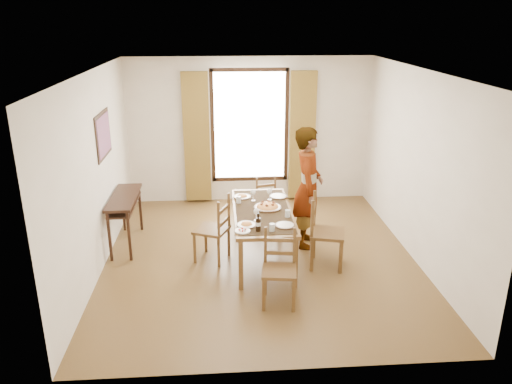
{
  "coord_description": "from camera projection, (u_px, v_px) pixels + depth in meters",
  "views": [
    {
      "loc": [
        -0.55,
        -6.62,
        3.39
      ],
      "look_at": [
        -0.06,
        0.08,
        1.0
      ],
      "focal_mm": 35.0,
      "sensor_mm": 36.0,
      "label": 1
    }
  ],
  "objects": [
    {
      "name": "wine_glass_b",
      "position": [
        270.0,
        194.0,
        7.49
      ],
      "size": [
        0.08,
        0.08,
        0.18
      ],
      "primitive_type": null,
      "color": "white",
      "rests_on": "dining_table"
    },
    {
      "name": "plate_se",
      "position": [
        285.0,
        224.0,
        6.58
      ],
      "size": [
        0.27,
        0.27,
        0.05
      ],
      "primitive_type": null,
      "color": "silver",
      "rests_on": "dining_table"
    },
    {
      "name": "tumbler_c",
      "position": [
        272.0,
        227.0,
        6.42
      ],
      "size": [
        0.07,
        0.07,
        0.1
      ],
      "primitive_type": "cylinder",
      "color": "silver",
      "rests_on": "dining_table"
    },
    {
      "name": "plate_ne",
      "position": [
        278.0,
        195.0,
        7.63
      ],
      "size": [
        0.27,
        0.27,
        0.05
      ],
      "primitive_type": null,
      "color": "silver",
      "rests_on": "dining_table"
    },
    {
      "name": "chair_east",
      "position": [
        325.0,
        234.0,
        7.0
      ],
      "size": [
        0.57,
        0.57,
        1.05
      ],
      "rotation": [
        0.0,
        0.0,
        1.31
      ],
      "color": "brown",
      "rests_on": "ground"
    },
    {
      "name": "dining_table",
      "position": [
        263.0,
        214.0,
        7.15
      ],
      "size": [
        0.83,
        1.86,
        0.76
      ],
      "color": "brown",
      "rests_on": "ground"
    },
    {
      "name": "wine_glass_c",
      "position": [
        253.0,
        195.0,
        7.45
      ],
      "size": [
        0.08,
        0.08,
        0.18
      ],
      "primitive_type": null,
      "color": "white",
      "rests_on": "dining_table"
    },
    {
      "name": "wine_glass_a",
      "position": [
        256.0,
        214.0,
        6.73
      ],
      "size": [
        0.08,
        0.08,
        0.18
      ],
      "primitive_type": null,
      "color": "white",
      "rests_on": "dining_table"
    },
    {
      "name": "chair_south",
      "position": [
        279.0,
        270.0,
        6.11
      ],
      "size": [
        0.47,
        0.47,
        0.94
      ],
      "rotation": [
        0.0,
        0.0,
        -0.14
      ],
      "color": "brown",
      "rests_on": "ground"
    },
    {
      "name": "room_shell",
      "position": [
        259.0,
        154.0,
        6.99
      ],
      "size": [
        4.6,
        5.1,
        2.74
      ],
      "color": "silver",
      "rests_on": "ground"
    },
    {
      "name": "pasta_platter",
      "position": [
        268.0,
        205.0,
        7.18
      ],
      "size": [
        0.4,
        0.4,
        0.1
      ],
      "primitive_type": null,
      "color": "#CA4519",
      "rests_on": "dining_table"
    },
    {
      "name": "plate_nw",
      "position": [
        242.0,
        196.0,
        7.61
      ],
      "size": [
        0.27,
        0.27,
        0.05
      ],
      "primitive_type": null,
      "color": "silver",
      "rests_on": "dining_table"
    },
    {
      "name": "caprese_plate",
      "position": [
        242.0,
        230.0,
        6.42
      ],
      "size": [
        0.2,
        0.2,
        0.04
      ],
      "primitive_type": null,
      "color": "silver",
      "rests_on": "dining_table"
    },
    {
      "name": "ground",
      "position": [
        260.0,
        257.0,
        7.39
      ],
      "size": [
        5.0,
        5.0,
        0.0
      ],
      "primitive_type": "plane",
      "color": "#493116",
      "rests_on": "ground"
    },
    {
      "name": "wine_bottle",
      "position": [
        258.0,
        222.0,
        6.4
      ],
      "size": [
        0.07,
        0.07,
        0.25
      ],
      "primitive_type": null,
      "color": "black",
      "rests_on": "dining_table"
    },
    {
      "name": "console_table",
      "position": [
        124.0,
        203.0,
        7.59
      ],
      "size": [
        0.38,
        1.2,
        0.8
      ],
      "color": "black",
      "rests_on": "ground"
    },
    {
      "name": "chair_north",
      "position": [
        263.0,
        200.0,
        8.56
      ],
      "size": [
        0.45,
        0.45,
        0.85
      ],
      "rotation": [
        0.0,
        0.0,
        3.37
      ],
      "color": "brown",
      "rests_on": "ground"
    },
    {
      "name": "plate_sw",
      "position": [
        247.0,
        224.0,
        6.6
      ],
      "size": [
        0.27,
        0.27,
        0.05
      ],
      "primitive_type": null,
      "color": "silver",
      "rests_on": "dining_table"
    },
    {
      "name": "chair_west",
      "position": [
        214.0,
        231.0,
        7.17
      ],
      "size": [
        0.58,
        0.58,
        0.99
      ],
      "rotation": [
        0.0,
        0.0,
        -1.98
      ],
      "color": "brown",
      "rests_on": "ground"
    },
    {
      "name": "tumbler_a",
      "position": [
        288.0,
        213.0,
        6.87
      ],
      "size": [
        0.07,
        0.07,
        0.1
      ],
      "primitive_type": "cylinder",
      "color": "silver",
      "rests_on": "dining_table"
    },
    {
      "name": "man",
      "position": [
        308.0,
        188.0,
        7.52
      ],
      "size": [
        0.86,
        0.72,
        1.86
      ],
      "primitive_type": "imported",
      "rotation": [
        0.0,
        0.0,
        1.37
      ],
      "color": "gray",
      "rests_on": "ground"
    },
    {
      "name": "tumbler_b",
      "position": [
        239.0,
        200.0,
        7.39
      ],
      "size": [
        0.07,
        0.07,
        0.1
      ],
      "primitive_type": "cylinder",
      "color": "silver",
      "rests_on": "dining_table"
    }
  ]
}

